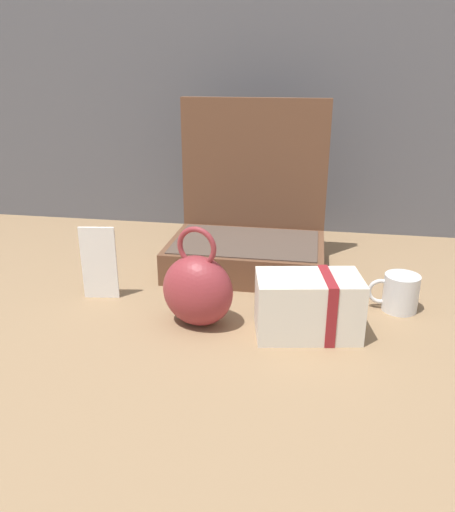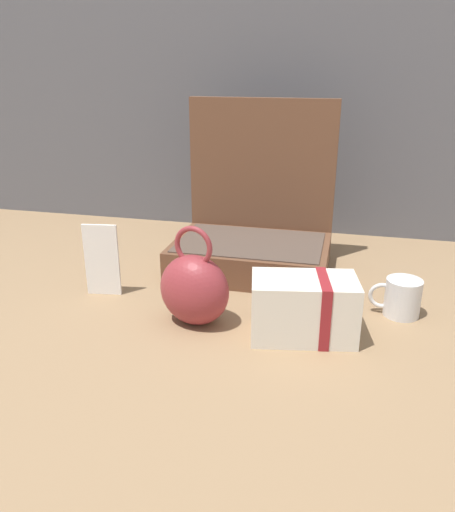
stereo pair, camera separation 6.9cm
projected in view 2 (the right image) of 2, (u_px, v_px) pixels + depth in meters
The scene contains 6 objects.
ground_plane at pixel (223, 296), 1.20m from camera, with size 6.00×6.00×0.00m, color #8C6D4C.
open_suitcase at pixel (254, 231), 1.35m from camera, with size 0.40×0.29×0.43m.
teal_pouch_handbag at pixel (194, 289), 1.05m from camera, with size 0.17×0.14×0.22m.
cream_toiletry_bag at pixel (305, 308), 1.01m from camera, with size 0.22×0.15×0.13m.
coffee_mug at pixel (402, 298), 1.09m from camera, with size 0.11×0.08×0.08m.
info_card_left at pixel (102, 260), 1.18m from camera, with size 0.08×0.01×0.17m, color white.
Camera 2 is at (0.27, -1.05, 0.52)m, focal length 35.56 mm.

